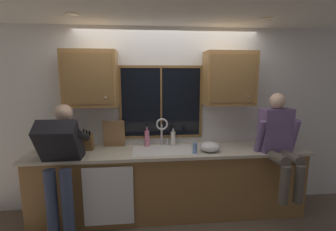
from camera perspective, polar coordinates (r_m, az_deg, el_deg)
The scene contains 24 objects.
back_wall at distance 3.56m, azimuth -0.15°, elevation -0.79°, with size 6.00×0.12×2.55m, color silver.
ceiling_downlight_left at distance 2.98m, azimuth -21.43°, elevation 21.10°, with size 0.14×0.14×0.01m, color #FFEAB2.
ceiling_downlight_right at distance 3.22m, azimuth 21.96°, elevation 20.16°, with size 0.14×0.14×0.01m, color #FFEAB2.
window_glass at distance 3.44m, azimuth -1.60°, elevation 3.07°, with size 1.10×0.02×0.95m, color black.
window_frame_top at distance 3.41m, azimuth -1.63°, elevation 11.29°, with size 1.17×0.02×0.04m, color brown.
window_frame_bottom at distance 3.53m, azimuth -1.55°, elevation -4.93°, with size 1.17×0.02×0.04m, color brown.
window_frame_left at distance 3.44m, azimuth -11.07°, elevation 2.88°, with size 0.04×0.02×0.95m, color brown.
window_frame_right at distance 3.52m, azimuth 7.67°, elevation 3.13°, with size 0.04×0.02×0.95m, color brown.
window_mullion_center at distance 3.43m, azimuth -1.59°, elevation 3.04°, with size 0.02×0.02×0.95m, color brown.
lower_cabinet_run at distance 3.48m, azimuth 0.44°, elevation -15.51°, with size 3.60×0.58×0.88m, color olive.
countertop at distance 3.29m, azimuth 0.49°, elevation -8.40°, with size 3.66×0.62×0.04m, color beige.
dishwasher_front at distance 3.20m, azimuth -13.66°, elevation -17.83°, with size 0.60×0.02×0.74m, color white.
upper_cabinet_left at distance 3.32m, azimuth -17.57°, elevation 8.17°, with size 0.67×0.36×0.72m.
upper_cabinet_right at distance 3.45m, azimuth 14.09°, elevation 8.37°, with size 0.67×0.36×0.72m.
sink at distance 3.32m, azimuth -1.17°, elevation -9.67°, with size 0.80×0.46×0.21m.
faucet at distance 3.39m, azimuth -1.31°, elevation -3.06°, with size 0.18×0.09×0.40m.
person_standing at distance 3.12m, azimuth -23.68°, elevation -9.11°, with size 0.53×0.69×1.56m.
person_sitting_on_counter at distance 3.42m, azimuth 24.41°, elevation -5.04°, with size 0.54×0.61×1.26m.
knife_block at distance 3.42m, azimuth -18.06°, elevation -5.94°, with size 0.12×0.18×0.32m.
cutting_board at distance 3.45m, azimuth -12.45°, elevation -4.19°, with size 0.29×0.02×0.38m, color #997047.
mixing_bowl at distance 3.27m, azimuth 9.70°, elevation -7.20°, with size 0.26×0.26×0.13m, color silver.
soap_dispenser at distance 3.16m, azimuth 6.28°, elevation -7.46°, with size 0.06×0.07×0.19m.
bottle_green_glass at distance 3.44m, azimuth -4.92°, elevation -5.24°, with size 0.07×0.07×0.29m.
bottle_tall_clear at distance 3.47m, azimuth 1.18°, elevation -5.28°, with size 0.07×0.07×0.26m.
Camera 1 is at (-0.34, -3.42, 1.92)m, focal length 26.19 mm.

